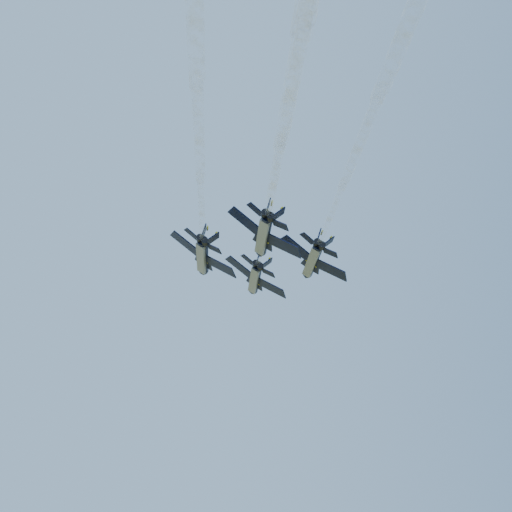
{
  "coord_description": "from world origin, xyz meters",
  "views": [
    {
      "loc": [
        -12.6,
        -101.93,
        65.63
      ],
      "look_at": [
        -1.53,
        0.57,
        103.15
      ],
      "focal_mm": 45.0,
      "sensor_mm": 36.0,
      "label": 1
    }
  ],
  "objects": [
    {
      "name": "jet_lead",
      "position": [
        -0.62,
        10.18,
        102.12
      ],
      "size": [
        11.43,
        17.15,
        7.3
      ],
      "rotation": [
        0.0,
        0.59,
        -0.05
      ],
      "color": "black"
    },
    {
      "name": "jet_left",
      "position": [
        -10.58,
        -0.79,
        102.12
      ],
      "size": [
        11.43,
        17.15,
        7.3
      ],
      "rotation": [
        0.0,
        0.59,
        -0.05
      ],
      "color": "black"
    },
    {
      "name": "smoke_trail_lead",
      "position": [
        -3.7,
        -48.76,
        102.15
      ],
      "size": [
        6.26,
        79.23,
        2.95
      ],
      "rotation": [
        0.0,
        0.59,
        -0.05
      ],
      "color": "white"
    },
    {
      "name": "jet_slot",
      "position": [
        -1.6,
        -11.38,
        102.12
      ],
      "size": [
        11.43,
        17.15,
        7.3
      ],
      "rotation": [
        0.0,
        0.59,
        -0.05
      ],
      "color": "black"
    },
    {
      "name": "smoke_trail_right",
      "position": [
        4.92,
        -59.86,
        102.15
      ],
      "size": [
        6.26,
        79.23,
        2.95
      ],
      "rotation": [
        0.0,
        0.59,
        -0.05
      ],
      "color": "white"
    },
    {
      "name": "jet_right",
      "position": [
        8.0,
        -0.92,
        102.12
      ],
      "size": [
        11.43,
        17.15,
        7.3
      ],
      "rotation": [
        0.0,
        0.59,
        -0.05
      ],
      "color": "black"
    },
    {
      "name": "smoke_trail_left",
      "position": [
        -13.66,
        -59.73,
        102.15
      ],
      "size": [
        6.26,
        79.23,
        2.95
      ],
      "rotation": [
        0.0,
        0.59,
        -0.05
      ],
      "color": "white"
    }
  ]
}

